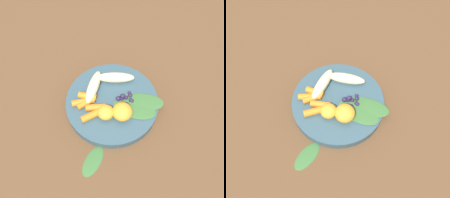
{
  "view_description": "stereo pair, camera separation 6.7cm",
  "coord_description": "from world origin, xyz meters",
  "views": [
    {
      "loc": [
        0.06,
        0.33,
        0.61
      ],
      "look_at": [
        0.0,
        0.0,
        0.04
      ],
      "focal_mm": 38.47,
      "sensor_mm": 36.0,
      "label": 1
    },
    {
      "loc": [
        -0.01,
        0.33,
        0.61
      ],
      "look_at": [
        0.0,
        0.0,
        0.04
      ],
      "focal_mm": 38.47,
      "sensor_mm": 36.0,
      "label": 2
    }
  ],
  "objects": [
    {
      "name": "ground_plane",
      "position": [
        0.0,
        0.0,
        0.0
      ],
      "size": [
        2.4,
        2.4,
        0.0
      ],
      "primitive_type": "plane",
      "color": "brown"
    },
    {
      "name": "bowl",
      "position": [
        0.0,
        0.0,
        0.01
      ],
      "size": [
        0.26,
        0.26,
        0.03
      ],
      "primitive_type": "cylinder",
      "color": "#385666",
      "rests_on": "ground_plane"
    },
    {
      "name": "banana_peeled_left",
      "position": [
        0.05,
        -0.05,
        0.04
      ],
      "size": [
        0.07,
        0.11,
        0.03
      ],
      "primitive_type": "ellipsoid",
      "rotation": [
        0.0,
        0.0,
        7.43
      ],
      "color": "beige",
      "rests_on": "bowl"
    },
    {
      "name": "banana_peeled_right",
      "position": [
        -0.02,
        -0.07,
        0.04
      ],
      "size": [
        0.11,
        0.05,
        0.03
      ],
      "primitive_type": "ellipsoid",
      "rotation": [
        0.0,
        0.0,
        6.11
      ],
      "color": "beige",
      "rests_on": "bowl"
    },
    {
      "name": "orange_segment_near",
      "position": [
        -0.02,
        0.05,
        0.05
      ],
      "size": [
        0.05,
        0.05,
        0.04
      ],
      "primitive_type": "ellipsoid",
      "color": "#F4A833",
      "rests_on": "bowl"
    },
    {
      "name": "orange_segment_far",
      "position": [
        0.02,
        0.04,
        0.04
      ],
      "size": [
        0.04,
        0.04,
        0.03
      ],
      "primitive_type": "ellipsoid",
      "color": "#F4A833",
      "rests_on": "bowl"
    },
    {
      "name": "carrot_front",
      "position": [
        0.07,
        -0.02,
        0.04
      ],
      "size": [
        0.05,
        0.04,
        0.02
      ],
      "primitive_type": "cylinder",
      "rotation": [
        0.0,
        1.57,
        5.9
      ],
      "color": "orange",
      "rests_on": "bowl"
    },
    {
      "name": "carrot_mid_left",
      "position": [
        0.08,
        -0.01,
        0.04
      ],
      "size": [
        0.06,
        0.02,
        0.02
      ],
      "primitive_type": "cylinder",
      "rotation": [
        0.0,
        1.57,
        6.34
      ],
      "color": "orange",
      "rests_on": "bowl"
    },
    {
      "name": "carrot_mid_right",
      "position": [
        0.07,
        0.0,
        0.04
      ],
      "size": [
        0.05,
        0.04,
        0.02
      ],
      "primitive_type": "cylinder",
      "rotation": [
        0.0,
        1.57,
        6.69
      ],
      "color": "orange",
      "rests_on": "bowl"
    },
    {
      "name": "carrot_rear",
      "position": [
        0.05,
        0.02,
        0.04
      ],
      "size": [
        0.06,
        0.02,
        0.02
      ],
      "primitive_type": "cylinder",
      "rotation": [
        0.0,
        1.57,
        6.19
      ],
      "color": "orange",
      "rests_on": "bowl"
    },
    {
      "name": "carrot_small",
      "position": [
        0.06,
        0.04,
        0.04
      ],
      "size": [
        0.06,
        0.04,
        0.02
      ],
      "primitive_type": "cylinder",
      "rotation": [
        0.0,
        1.57,
        6.6
      ],
      "color": "orange",
      "rests_on": "bowl"
    },
    {
      "name": "blueberry_pile",
      "position": [
        -0.04,
        0.0,
        0.04
      ],
      "size": [
        0.05,
        0.04,
        0.02
      ],
      "color": "#2D234C",
      "rests_on": "bowl"
    },
    {
      "name": "kale_leaf_left",
      "position": [
        -0.06,
        0.04,
        0.03
      ],
      "size": [
        0.13,
        0.11,
        0.0
      ],
      "primitive_type": "ellipsoid",
      "rotation": [
        0.0,
        0.0,
        8.96
      ],
      "color": "#3D7038",
      "rests_on": "bowl"
    },
    {
      "name": "kale_leaf_right",
      "position": [
        -0.08,
        0.02,
        0.03
      ],
      "size": [
        0.14,
        0.09,
        0.0
      ],
      "primitive_type": "ellipsoid",
      "rotation": [
        0.0,
        0.0,
        9.21
      ],
      "color": "#3D7038",
      "rests_on": "bowl"
    },
    {
      "name": "kale_leaf_stray",
      "position": [
        0.08,
        0.15,
        0.0
      ],
      "size": [
        0.08,
        0.09,
        0.01
      ],
      "primitive_type": "ellipsoid",
      "rotation": [
        0.0,
        0.0,
        0.95
      ],
      "color": "#3D7038",
      "rests_on": "ground_plane"
    }
  ]
}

